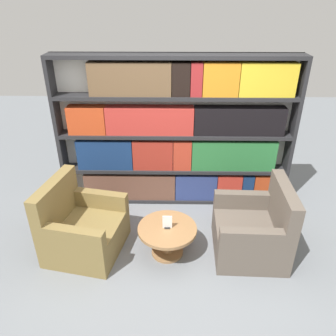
{
  "coord_description": "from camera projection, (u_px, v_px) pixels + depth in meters",
  "views": [
    {
      "loc": [
        -0.03,
        -2.75,
        2.81
      ],
      "look_at": [
        -0.09,
        0.79,
        0.9
      ],
      "focal_mm": 35.0,
      "sensor_mm": 36.0,
      "label": 1
    }
  ],
  "objects": [
    {
      "name": "ground_plane",
      "position": [
        174.0,
        269.0,
        3.76
      ],
      "size": [
        14.0,
        14.0,
        0.0
      ],
      "primitive_type": "plane",
      "color": "slate"
    },
    {
      "name": "bookshelf",
      "position": [
        178.0,
        136.0,
        4.55
      ],
      "size": [
        3.25,
        0.3,
        2.13
      ],
      "color": "silver",
      "rests_on": "ground_plane"
    },
    {
      "name": "armchair_left",
      "position": [
        82.0,
        229.0,
        3.93
      ],
      "size": [
        0.97,
        1.0,
        0.91
      ],
      "rotation": [
        0.0,
        0.0,
        1.37
      ],
      "color": "olive",
      "rests_on": "ground_plane"
    },
    {
      "name": "armchair_right",
      "position": [
        254.0,
        231.0,
        3.89
      ],
      "size": [
        0.84,
        0.89,
        0.91
      ],
      "rotation": [
        0.0,
        0.0,
        -1.61
      ],
      "color": "brown",
      "rests_on": "ground_plane"
    },
    {
      "name": "coffee_table",
      "position": [
        167.0,
        235.0,
        3.86
      ],
      "size": [
        0.7,
        0.7,
        0.39
      ],
      "color": "olive",
      "rests_on": "ground_plane"
    },
    {
      "name": "table_sign",
      "position": [
        167.0,
        223.0,
        3.78
      ],
      "size": [
        0.11,
        0.06,
        0.16
      ],
      "color": "black",
      "rests_on": "coffee_table"
    }
  ]
}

